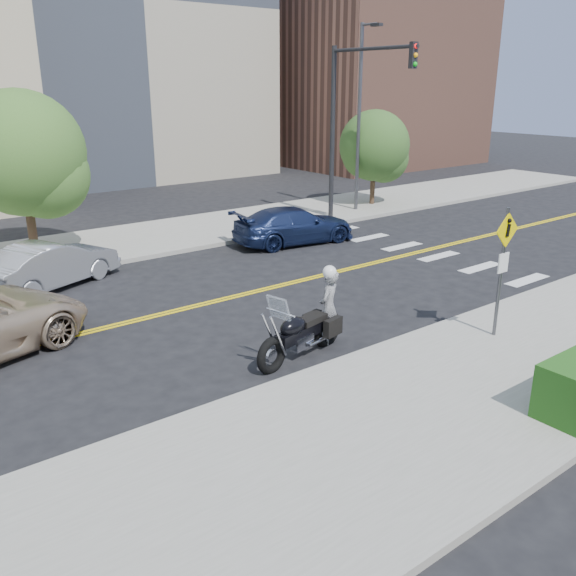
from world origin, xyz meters
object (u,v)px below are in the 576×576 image
(parked_car_silver, at_px, (51,264))
(pedestrian_sign, at_px, (503,260))
(motorcycle, at_px, (302,323))
(parked_car_blue, at_px, (294,225))
(motorcyclist, at_px, (329,305))

(parked_car_silver, bearing_deg, pedestrian_sign, -168.91)
(motorcycle, distance_m, parked_car_silver, 8.71)
(parked_car_silver, bearing_deg, parked_car_blue, -114.31)
(motorcycle, bearing_deg, parked_car_silver, 96.84)
(pedestrian_sign, xyz_separation_m, parked_car_blue, (1.98, 10.06, -1.28))
(motorcycle, relative_size, parked_car_blue, 0.56)
(motorcyclist, relative_size, parked_car_blue, 0.40)
(parked_car_silver, xyz_separation_m, parked_car_blue, (8.85, -0.28, -0.01))
(motorcyclist, height_order, parked_car_blue, motorcyclist)
(pedestrian_sign, distance_m, motorcycle, 4.74)
(parked_car_silver, bearing_deg, motorcycle, 176.02)
(pedestrian_sign, distance_m, parked_car_blue, 10.33)
(motorcycle, height_order, parked_car_blue, motorcycle)
(parked_car_silver, height_order, parked_car_blue, parked_car_silver)
(parked_car_blue, bearing_deg, motorcyclist, 154.89)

